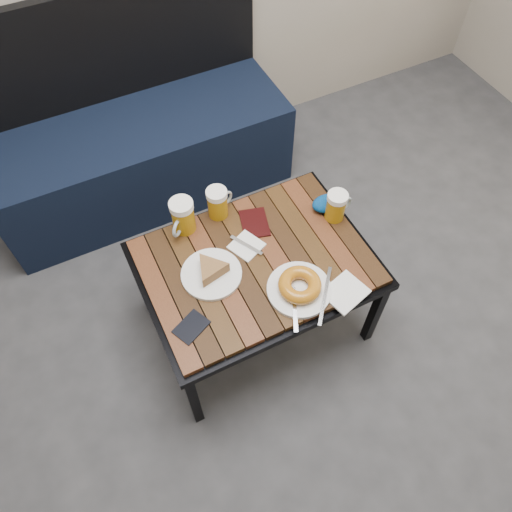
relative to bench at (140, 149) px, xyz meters
name	(u,v)px	position (x,y,z in m)	size (l,w,h in m)	color
ground	(368,494)	(0.20, -1.76, -0.27)	(4.00, 4.00, 0.00)	#2D2D30
bench	(140,149)	(0.00, 0.00, 0.00)	(1.40, 0.50, 0.95)	black
cafe_table	(256,267)	(0.15, -0.95, 0.16)	(0.84, 0.62, 0.47)	black
beer_mug_left	(183,216)	(-0.02, -0.70, 0.27)	(0.13, 0.12, 0.14)	#A9780D
beer_mug_centre	(218,202)	(0.12, -0.69, 0.26)	(0.12, 0.10, 0.13)	#A9780D
beer_mug_right	(336,206)	(0.52, -0.91, 0.26)	(0.12, 0.08, 0.13)	#A9780D
plate_pie	(211,271)	(-0.02, -0.94, 0.22)	(0.22, 0.22, 0.06)	white
plate_bagel	(300,287)	(0.23, -1.14, 0.23)	(0.26, 0.27, 0.06)	white
napkin_left	(246,246)	(0.15, -0.88, 0.20)	(0.14, 0.14, 0.01)	white
napkin_right	(345,292)	(0.37, -1.21, 0.20)	(0.17, 0.15, 0.01)	white
passport_navy	(191,327)	(-0.16, -1.10, 0.20)	(0.08, 0.11, 0.01)	black
passport_burgundy	(255,223)	(0.22, -0.80, 0.20)	(0.10, 0.14, 0.01)	black
knit_pouch	(328,203)	(0.51, -0.86, 0.23)	(0.13, 0.08, 0.06)	navy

